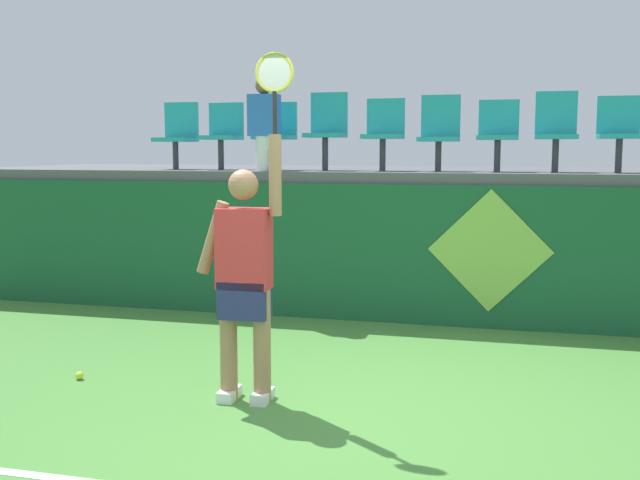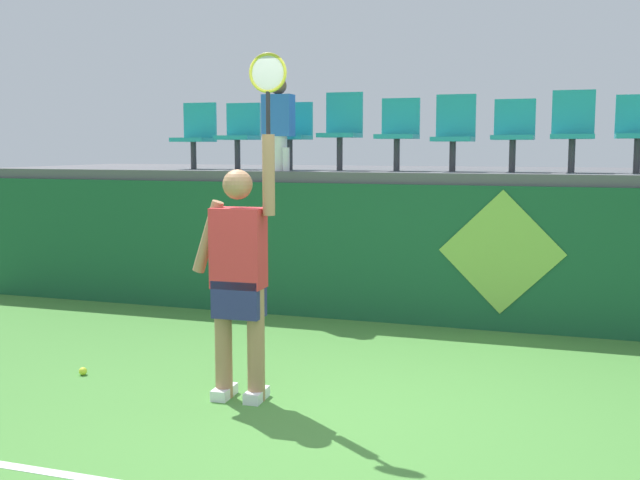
% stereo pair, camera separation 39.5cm
% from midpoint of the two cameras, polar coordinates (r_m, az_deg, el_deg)
% --- Properties ---
extents(ground_plane, '(40.00, 40.00, 0.00)m').
position_cam_midpoint_polar(ground_plane, '(5.43, -1.52, -13.30)').
color(ground_plane, '#478438').
extents(court_back_wall, '(11.15, 0.20, 1.49)m').
position_cam_midpoint_polar(court_back_wall, '(8.22, 4.60, -1.01)').
color(court_back_wall, '#195633').
rests_on(court_back_wall, ground_plane).
extents(spectator_platform, '(11.15, 2.99, 0.12)m').
position_cam_midpoint_polar(spectator_platform, '(9.57, 6.19, 4.94)').
color(spectator_platform, '#56565B').
rests_on(spectator_platform, court_back_wall).
extents(tennis_player, '(0.75, 0.27, 2.54)m').
position_cam_midpoint_polar(tennis_player, '(5.63, -7.62, -2.46)').
color(tennis_player, white).
rests_on(tennis_player, ground_plane).
extents(tennis_ball, '(0.07, 0.07, 0.07)m').
position_cam_midpoint_polar(tennis_ball, '(6.65, -19.17, -9.55)').
color(tennis_ball, '#D1E533').
rests_on(tennis_ball, ground_plane).
extents(water_bottle, '(0.08, 0.08, 0.26)m').
position_cam_midpoint_polar(water_bottle, '(8.62, -4.88, 6.01)').
color(water_bottle, white).
rests_on(water_bottle, spectator_platform).
extents(stadium_chair_0, '(0.44, 0.42, 0.82)m').
position_cam_midpoint_polar(stadium_chair_0, '(9.65, -11.73, 7.83)').
color(stadium_chair_0, '#38383D').
rests_on(stadium_chair_0, spectator_platform).
extents(stadium_chair_1, '(0.44, 0.42, 0.81)m').
position_cam_midpoint_polar(stadium_chair_1, '(9.40, -8.46, 7.97)').
color(stadium_chair_1, '#38383D').
rests_on(stadium_chair_1, spectator_platform).
extents(stadium_chair_2, '(0.44, 0.42, 0.80)m').
position_cam_midpoint_polar(stadium_chair_2, '(9.15, -4.53, 8.05)').
color(stadium_chair_2, '#38383D').
rests_on(stadium_chair_2, spectator_platform).
extents(stadium_chair_3, '(0.44, 0.42, 0.91)m').
position_cam_midpoint_polar(stadium_chair_3, '(8.97, -0.75, 8.40)').
color(stadium_chair_3, '#38383D').
rests_on(stadium_chair_3, spectator_platform).
extents(stadium_chair_4, '(0.44, 0.42, 0.83)m').
position_cam_midpoint_polar(stadium_chair_4, '(8.81, 3.51, 8.17)').
color(stadium_chair_4, '#38383D').
rests_on(stadium_chair_4, spectator_platform).
extents(stadium_chair_5, '(0.44, 0.42, 0.86)m').
position_cam_midpoint_polar(stadium_chair_5, '(8.72, 7.62, 8.10)').
color(stadium_chair_5, '#38383D').
rests_on(stadium_chair_5, spectator_platform).
extents(stadium_chair_6, '(0.44, 0.42, 0.79)m').
position_cam_midpoint_polar(stadium_chair_6, '(8.65, 11.88, 7.93)').
color(stadium_chair_6, '#38383D').
rests_on(stadium_chair_6, spectator_platform).
extents(stadium_chair_7, '(0.44, 0.42, 0.87)m').
position_cam_midpoint_polar(stadium_chair_7, '(8.65, 15.95, 8.03)').
color(stadium_chair_7, '#38383D').
rests_on(stadium_chair_7, spectator_platform).
extents(stadium_chair_8, '(0.44, 0.42, 0.81)m').
position_cam_midpoint_polar(stadium_chair_8, '(8.68, 20.21, 7.74)').
color(stadium_chair_8, '#38383D').
rests_on(stadium_chair_8, spectator_platform).
extents(spectator_0, '(0.34, 0.20, 1.05)m').
position_cam_midpoint_polar(spectator_0, '(8.74, -5.49, 8.74)').
color(spectator_0, white).
rests_on(spectator_0, spectator_platform).
extents(wall_signage_mount, '(1.27, 0.01, 1.46)m').
position_cam_midpoint_polar(wall_signage_mount, '(8.14, 11.05, -6.51)').
color(wall_signage_mount, '#195633').
rests_on(wall_signage_mount, ground_plane).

